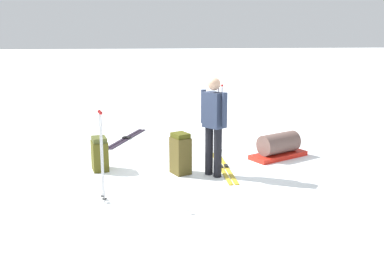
# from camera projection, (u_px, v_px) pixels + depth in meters

# --- Properties ---
(ground_plane) EXTENTS (80.00, 80.00, 0.00)m
(ground_plane) POSITION_uv_depth(u_px,v_px,m) (192.00, 163.00, 8.65)
(ground_plane) COLOR white
(skier_standing) EXTENTS (0.46, 0.40, 1.70)m
(skier_standing) POSITION_uv_depth(u_px,v_px,m) (214.00, 121.00, 7.72)
(skier_standing) COLOR black
(skier_standing) RESTS_ON ground_plane
(ski_pair_near) EXTENTS (1.89, 0.23, 0.05)m
(ski_pair_near) POSITION_uv_depth(u_px,v_px,m) (224.00, 167.00, 8.34)
(ski_pair_near) COLOR gold
(ski_pair_near) RESTS_ON ground_plane
(ski_pair_far) EXTENTS (1.82, 0.84, 0.05)m
(ski_pair_far) POSITION_uv_depth(u_px,v_px,m) (127.00, 138.00, 10.42)
(ski_pair_far) COLOR black
(ski_pair_far) RESTS_ON ground_plane
(backpack_large_dark) EXTENTS (0.41, 0.39, 0.73)m
(backpack_large_dark) POSITION_uv_depth(u_px,v_px,m) (180.00, 154.00, 7.95)
(backpack_large_dark) COLOR #4E421C
(backpack_large_dark) RESTS_ON ground_plane
(backpack_bright) EXTENTS (0.43, 0.35, 0.61)m
(backpack_bright) POSITION_uv_depth(u_px,v_px,m) (100.00, 154.00, 8.16)
(backpack_bright) COLOR #484514
(backpack_bright) RESTS_ON ground_plane
(ski_poles_planted_near) EXTENTS (0.19, 0.11, 1.36)m
(ski_poles_planted_near) POSITION_uv_depth(u_px,v_px,m) (102.00, 152.00, 6.61)
(ski_poles_planted_near) COLOR #B8B9BB
(ski_poles_planted_near) RESTS_ON ground_plane
(ski_poles_planted_far) EXTENTS (0.22, 0.11, 1.40)m
(ski_poles_planted_far) POSITION_uv_depth(u_px,v_px,m) (220.00, 115.00, 9.21)
(ski_poles_planted_far) COLOR black
(ski_poles_planted_far) RESTS_ON ground_plane
(gear_sled) EXTENTS (0.96, 1.24, 0.49)m
(gear_sled) POSITION_uv_depth(u_px,v_px,m) (279.00, 146.00, 8.94)
(gear_sled) COLOR red
(gear_sled) RESTS_ON ground_plane
(thermos_bottle) EXTENTS (0.07, 0.07, 0.26)m
(thermos_bottle) POSITION_uv_depth(u_px,v_px,m) (176.00, 142.00, 9.63)
(thermos_bottle) COLOR #B3B1C9
(thermos_bottle) RESTS_ON ground_plane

